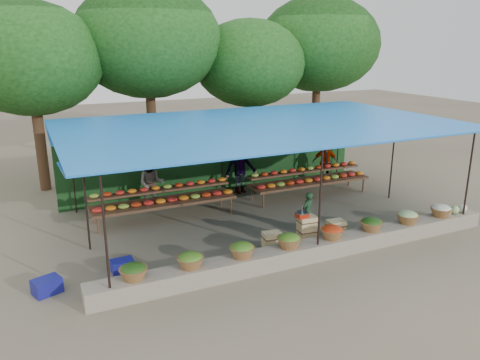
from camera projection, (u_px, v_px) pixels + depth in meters
name	position (u px, v px, depth m)	size (l,w,h in m)	color
ground	(261.00, 220.00, 13.62)	(60.00, 60.00, 0.00)	#645A49
stone_curb	(314.00, 250.00, 11.17)	(10.60, 0.55, 0.40)	slate
stall_canopy	(261.00, 129.00, 12.92)	(10.80, 6.60, 2.82)	black
produce_baskets	(311.00, 236.00, 11.03)	(8.98, 0.58, 0.34)	brown
netting_backdrop	(219.00, 155.00, 16.01)	(10.60, 0.06, 2.50)	#1B4C21
tree_row	(201.00, 50.00, 17.79)	(16.51, 5.50, 7.12)	#3D2B16
fruit_table_left	(164.00, 198.00, 13.61)	(4.21, 0.95, 0.93)	#47311C
fruit_table_right	(309.00, 178.00, 15.64)	(4.21, 0.95, 0.93)	#47311C
crate_counter	(306.00, 234.00, 11.84)	(2.38, 0.38, 0.77)	tan
weighing_scale	(302.00, 215.00, 11.63)	(0.30, 0.30, 0.31)	red
vendor_seated	(307.00, 212.00, 12.69)	(0.40, 0.26, 1.10)	#1B3B22
customer_left	(151.00, 183.00, 14.38)	(0.78, 0.61, 1.60)	slate
customer_mid	(241.00, 167.00, 15.82)	(1.19, 0.69, 1.85)	slate
customer_right	(325.00, 163.00, 16.92)	(0.93, 0.39, 1.58)	slate
blue_crate_front	(47.00, 286.00, 9.58)	(0.54, 0.39, 0.32)	navy
blue_crate_back	(122.00, 266.00, 10.48)	(0.49, 0.35, 0.29)	navy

